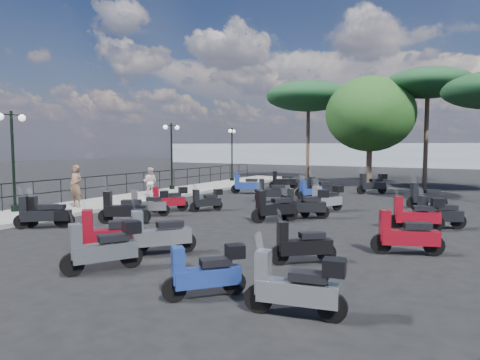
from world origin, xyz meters
The scene contains 39 objects.
ground centered at (0.00, 0.00, 0.00)m, with size 120.00×120.00×0.00m, color black.
sidewalk centered at (-6.50, 3.00, 0.07)m, with size 3.00×30.00×0.15m, color slate.
railing centered at (-7.80, 2.80, 0.90)m, with size 0.04×26.04×1.10m.
lamp_post_0 centered at (-7.38, -4.47, 2.39)m, with size 0.31×1.16×3.93m.
lamp_post_1 centered at (-7.30, 5.37, 2.37)m, with size 0.47×1.13×3.89m.
lamp_post_2 centered at (-7.24, 12.38, 2.36)m, with size 0.47×1.12×3.87m.
woman centered at (-6.20, -2.51, 1.04)m, with size 0.65×0.43×1.78m, color brown.
pedestrian_far centered at (-6.06, 2.00, 0.89)m, with size 0.72×0.56×1.47m, color beige.
scooter_0 centered at (-3.96, -5.56, 0.47)m, with size 1.51×0.98×1.34m.
scooter_1 centered at (-4.09, -5.74, 0.48)m, with size 1.33×1.25×1.37m.
scooter_2 centered at (-2.51, -2.19, 0.49)m, with size 1.40×1.13×1.31m.
scooter_3 centered at (-2.84, 6.41, 0.52)m, with size 1.77×0.93×1.49m.
scooter_4 centered at (-2.10, 9.88, 0.50)m, with size 1.62×1.08×1.45m.
scooter_5 centered at (0.59, -7.08, 0.56)m, with size 1.42×1.47×1.48m.
scooter_6 centered at (-2.29, -3.79, 0.51)m, with size 1.63×1.08×1.46m.
scooter_7 centered at (-1.31, 0.02, 0.45)m, with size 0.92×1.34×1.19m.
scooter_8 centered at (-2.63, -0.81, 0.50)m, with size 1.24×1.35×1.33m.
scooter_9 centered at (-0.06, 3.88, 0.50)m, with size 1.68×0.98×1.45m.
scooter_10 centered at (1.33, 6.87, 0.49)m, with size 1.31×1.36×1.42m.
scooter_11 centered at (1.47, -8.23, 0.53)m, with size 1.07×1.59×1.40m.
scooter_12 centered at (1.60, -6.55, 0.51)m, with size 1.22×1.51×1.46m.
scooter_13 centered at (2.20, -0.92, 0.51)m, with size 1.23×1.54×1.47m.
scooter_14 centered at (0.71, 6.71, 0.41)m, with size 1.43×0.67×1.18m.
scooter_15 centered at (1.16, 5.81, 0.44)m, with size 0.99×1.40×1.28m.
scooter_16 centered at (6.05, -8.54, 0.50)m, with size 1.67×0.59×1.33m.
scooter_17 centered at (5.02, -5.58, 0.44)m, with size 1.31×1.09×1.28m.
scooter_18 centered at (2.97, 0.25, 0.54)m, with size 1.65×1.07×1.45m.
scooter_19 centered at (2.59, 0.03, 0.41)m, with size 0.82×1.36×1.18m.
scooter_20 centered at (3.14, 2.32, 0.52)m, with size 1.02×1.59×1.39m.
scooter_21 centered at (3.38, 9.88, 0.56)m, with size 1.46×1.44×1.49m.
scooter_22 centered at (4.31, -8.50, 0.47)m, with size 1.15×1.26×1.24m.
scooter_23 centered at (7.01, -3.53, 0.50)m, with size 1.71×0.88×1.43m.
scooter_24 centered at (7.44, 0.54, 0.48)m, with size 1.62×0.94×1.39m.
scooter_25 centered at (6.87, -0.11, 0.53)m, with size 1.70×0.85×1.41m.
scooter_26 centered at (6.62, 5.35, 0.49)m, with size 1.61×1.02×1.43m.
broadleaf_tree centered at (2.28, 13.99, 4.77)m, with size 5.77×5.77×7.23m.
pine_0 centered at (5.60, 14.99, 6.64)m, with size 5.42×5.42×7.62m.
pine_2 centered at (-3.48, 18.13, 6.64)m, with size 6.80×6.80×7.84m.
distant_hills centered at (0.00, 45.00, 1.50)m, with size 70.00×8.00×3.00m, color gray.
Camera 1 is at (8.49, -14.78, 2.75)m, focal length 32.00 mm.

